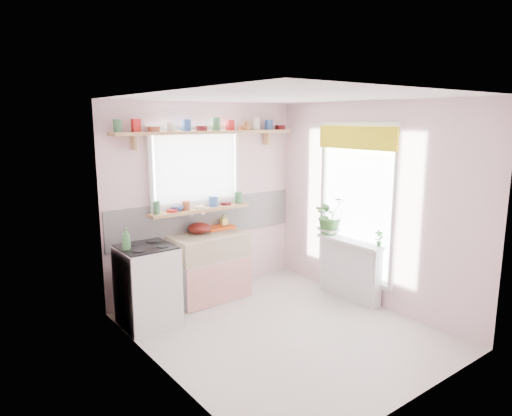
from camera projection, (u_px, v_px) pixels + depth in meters
room at (280, 192)px, 5.81m from camera, size 3.20×3.20×3.20m
sink_unit at (209, 266)px, 5.84m from camera, size 0.95×0.65×1.11m
cooker at (147, 285)px, 5.08m from camera, size 0.58×0.58×0.93m
radiator_ledge at (350, 268)px, 5.86m from camera, size 0.22×0.95×0.78m
windowsill at (200, 210)px, 5.85m from camera, size 1.40×0.22×0.04m
pine_shelf at (209, 132)px, 5.75m from camera, size 2.52×0.24×0.04m
shelf_crockery at (206, 126)px, 5.71m from camera, size 2.47×0.11×0.12m
sill_crockery at (199, 204)px, 5.83m from camera, size 1.35×0.11×0.12m
dish_tray at (218, 227)px, 6.09m from camera, size 0.41×0.32×0.04m
colander at (199, 228)px, 5.82m from camera, size 0.35×0.35×0.13m
jade_plant at (330, 215)px, 6.07m from camera, size 0.52×0.47×0.51m
fruit_bowl at (330, 231)px, 6.11m from camera, size 0.32×0.32×0.08m
herb_pot at (379, 238)px, 5.47m from camera, size 0.13×0.11×0.20m
soap_bottle_sink at (224, 221)px, 6.13m from camera, size 0.09×0.09×0.18m
sill_cup at (214, 201)px, 6.04m from camera, size 0.17×0.17×0.11m
sill_bowl at (177, 208)px, 5.71m from camera, size 0.23×0.23×0.06m
shelf_vase at (246, 125)px, 6.00m from camera, size 0.15×0.15×0.14m
cooker_bottle at (126, 239)px, 4.83m from camera, size 0.09×0.09×0.24m
fruit at (330, 226)px, 6.11m from camera, size 0.20×0.14×0.10m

